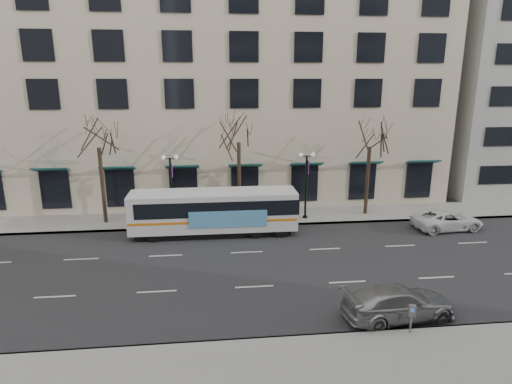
{
  "coord_description": "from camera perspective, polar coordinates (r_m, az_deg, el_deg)",
  "views": [
    {
      "loc": [
        -2.06,
        -22.46,
        10.52
      ],
      "look_at": [
        0.54,
        1.88,
        4.0
      ],
      "focal_mm": 30.0,
      "sensor_mm": 36.0,
      "label": 1
    }
  ],
  "objects": [
    {
      "name": "pay_station",
      "position": [
        19.58,
        20.07,
        -14.9
      ],
      "size": [
        0.31,
        0.24,
        1.28
      ],
      "rotation": [
        0.0,
        0.0,
        -0.24
      ],
      "color": "slate",
      "rests_on": "sidewalk_near"
    },
    {
      "name": "ground",
      "position": [
        24.89,
        -0.78,
        -10.09
      ],
      "size": [
        160.0,
        160.0,
        0.0
      ],
      "primitive_type": "plane",
      "color": "black",
      "rests_on": "ground"
    },
    {
      "name": "sidewalk_far",
      "position": [
        33.89,
        6.25,
        -3.13
      ],
      "size": [
        80.0,
        4.0,
        0.15
      ],
      "primitive_type": "cube",
      "color": "gray",
      "rests_on": "ground"
    },
    {
      "name": "city_bus",
      "position": [
        29.6,
        -5.5,
        -2.5
      ],
      "size": [
        11.44,
        2.56,
        3.1
      ],
      "rotation": [
        0.0,
        0.0,
        -0.0
      ],
      "color": "silver",
      "rests_on": "ground"
    },
    {
      "name": "building_hotel",
      "position": [
        43.49,
        -6.28,
        16.78
      ],
      "size": [
        40.0,
        20.0,
        24.0
      ],
      "primitive_type": "cube",
      "color": "beige",
      "rests_on": "ground"
    },
    {
      "name": "lamp_post_right",
      "position": [
        32.37,
        6.7,
        1.27
      ],
      "size": [
        1.22,
        0.45,
        5.21
      ],
      "color": "black",
      "rests_on": "ground"
    },
    {
      "name": "tree_far_left",
      "position": [
        32.48,
        -20.36,
        7.24
      ],
      "size": [
        3.6,
        3.6,
        8.34
      ],
      "color": "black",
      "rests_on": "ground"
    },
    {
      "name": "lamp_post_left",
      "position": [
        31.72,
        -11.21,
        0.81
      ],
      "size": [
        1.22,
        0.45,
        5.21
      ],
      "color": "black",
      "rests_on": "ground"
    },
    {
      "name": "tree_far_mid",
      "position": [
        31.54,
        -2.33,
        8.32
      ],
      "size": [
        3.6,
        3.6,
        8.55
      ],
      "color": "black",
      "rests_on": "ground"
    },
    {
      "name": "silver_car",
      "position": [
        20.89,
        18.46,
        -13.82
      ],
      "size": [
        5.36,
        2.69,
        1.49
      ],
      "primitive_type": "imported",
      "rotation": [
        0.0,
        0.0,
        1.69
      ],
      "color": "#95979B",
      "rests_on": "ground"
    },
    {
      "name": "tree_far_right",
      "position": [
        33.76,
        15.02,
        7.44
      ],
      "size": [
        3.6,
        3.6,
        8.06
      ],
      "color": "black",
      "rests_on": "ground"
    },
    {
      "name": "white_pickup",
      "position": [
        33.65,
        24.14,
        -3.42
      ],
      "size": [
        5.12,
        2.65,
        1.38
      ],
      "primitive_type": "imported",
      "rotation": [
        0.0,
        0.0,
        1.64
      ],
      "color": "white",
      "rests_on": "ground"
    }
  ]
}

